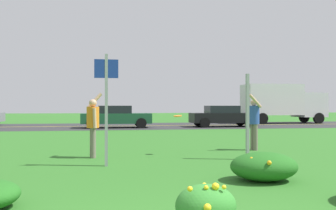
{
  "coord_description": "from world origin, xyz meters",
  "views": [
    {
      "loc": [
        -0.9,
        -2.81,
        1.41
      ],
      "look_at": [
        0.87,
        7.85,
        1.45
      ],
      "focal_mm": 38.51,
      "sensor_mm": 36.0,
      "label": 1
    }
  ],
  "objects_px": {
    "car_black_center_right": "(223,116)",
    "box_truck_white": "(282,102)",
    "car_dark_green_center_left": "(116,116)",
    "person_catcher_blue_shirt": "(254,120)",
    "sign_post_by_roadside": "(247,117)",
    "frisbee_orange": "(178,116)",
    "person_thrower_orange_shirt": "(93,122)",
    "sign_post_near_path": "(106,98)"
  },
  "relations": [
    {
      "from": "car_dark_green_center_left",
      "to": "person_thrower_orange_shirt",
      "type": "bearing_deg",
      "value": -93.81
    },
    {
      "from": "person_catcher_blue_shirt",
      "to": "frisbee_orange",
      "type": "xyz_separation_m",
      "value": [
        -2.64,
        -0.7,
        0.14
      ]
    },
    {
      "from": "car_black_center_right",
      "to": "box_truck_white",
      "type": "bearing_deg",
      "value": 32.39
    },
    {
      "from": "box_truck_white",
      "to": "person_thrower_orange_shirt",
      "type": "bearing_deg",
      "value": -129.36
    },
    {
      "from": "person_thrower_orange_shirt",
      "to": "frisbee_orange",
      "type": "bearing_deg",
      "value": 4.84
    },
    {
      "from": "frisbee_orange",
      "to": "car_black_center_right",
      "type": "height_order",
      "value": "car_black_center_right"
    },
    {
      "from": "person_thrower_orange_shirt",
      "to": "person_catcher_blue_shirt",
      "type": "height_order",
      "value": "person_catcher_blue_shirt"
    },
    {
      "from": "person_thrower_orange_shirt",
      "to": "frisbee_orange",
      "type": "distance_m",
      "value": 2.43
    },
    {
      "from": "sign_post_by_roadside",
      "to": "car_black_center_right",
      "type": "bearing_deg",
      "value": 74.33
    },
    {
      "from": "sign_post_by_roadside",
      "to": "car_black_center_right",
      "type": "xyz_separation_m",
      "value": [
        4.14,
        14.75,
        -0.4
      ]
    },
    {
      "from": "person_thrower_orange_shirt",
      "to": "box_truck_white",
      "type": "distance_m",
      "value": 23.04
    },
    {
      "from": "person_thrower_orange_shirt",
      "to": "sign_post_near_path",
      "type": "bearing_deg",
      "value": -75.83
    },
    {
      "from": "person_thrower_orange_shirt",
      "to": "person_catcher_blue_shirt",
      "type": "relative_size",
      "value": 0.99
    },
    {
      "from": "car_dark_green_center_left",
      "to": "car_black_center_right",
      "type": "height_order",
      "value": "same"
    },
    {
      "from": "frisbee_orange",
      "to": "car_dark_green_center_left",
      "type": "height_order",
      "value": "car_dark_green_center_left"
    },
    {
      "from": "car_black_center_right",
      "to": "sign_post_near_path",
      "type": "bearing_deg",
      "value": -117.26
    },
    {
      "from": "person_catcher_blue_shirt",
      "to": "box_truck_white",
      "type": "relative_size",
      "value": 0.27
    },
    {
      "from": "sign_post_by_roadside",
      "to": "person_thrower_orange_shirt",
      "type": "bearing_deg",
      "value": 166.1
    },
    {
      "from": "frisbee_orange",
      "to": "box_truck_white",
      "type": "xyz_separation_m",
      "value": [
        12.19,
        17.6,
        0.68
      ]
    },
    {
      "from": "sign_post_by_roadside",
      "to": "person_catcher_blue_shirt",
      "type": "height_order",
      "value": "sign_post_by_roadside"
    },
    {
      "from": "sign_post_by_roadside",
      "to": "car_dark_green_center_left",
      "type": "relative_size",
      "value": 0.51
    },
    {
      "from": "person_catcher_blue_shirt",
      "to": "sign_post_by_roadside",
      "type": "bearing_deg",
      "value": -117.27
    },
    {
      "from": "person_catcher_blue_shirt",
      "to": "car_dark_green_center_left",
      "type": "bearing_deg",
      "value": 107.85
    },
    {
      "from": "person_catcher_blue_shirt",
      "to": "car_black_center_right",
      "type": "bearing_deg",
      "value": 76.2
    },
    {
      "from": "sign_post_near_path",
      "to": "frisbee_orange",
      "type": "distance_m",
      "value": 2.68
    },
    {
      "from": "car_dark_green_center_left",
      "to": "car_black_center_right",
      "type": "distance_m",
      "value": 7.29
    },
    {
      "from": "sign_post_near_path",
      "to": "sign_post_by_roadside",
      "type": "distance_m",
      "value": 3.75
    },
    {
      "from": "frisbee_orange",
      "to": "car_dark_green_center_left",
      "type": "relative_size",
      "value": 0.05
    },
    {
      "from": "sign_post_near_path",
      "to": "car_black_center_right",
      "type": "xyz_separation_m",
      "value": [
        7.84,
        15.21,
        -0.86
      ]
    },
    {
      "from": "car_black_center_right",
      "to": "frisbee_orange",
      "type": "bearing_deg",
      "value": -113.16
    },
    {
      "from": "car_dark_green_center_left",
      "to": "frisbee_orange",
      "type": "bearing_deg",
      "value": -83.7
    },
    {
      "from": "sign_post_by_roadside",
      "to": "box_truck_white",
      "type": "xyz_separation_m",
      "value": [
        10.54,
        18.81,
        0.67
      ]
    },
    {
      "from": "person_thrower_orange_shirt",
      "to": "car_black_center_right",
      "type": "xyz_separation_m",
      "value": [
        8.2,
        13.74,
        -0.23
      ]
    },
    {
      "from": "sign_post_near_path",
      "to": "car_dark_green_center_left",
      "type": "distance_m",
      "value": 15.24
    },
    {
      "from": "person_catcher_blue_shirt",
      "to": "car_black_center_right",
      "type": "height_order",
      "value": "person_catcher_blue_shirt"
    },
    {
      "from": "sign_post_near_path",
      "to": "sign_post_by_roadside",
      "type": "bearing_deg",
      "value": 7.04
    },
    {
      "from": "sign_post_by_roadside",
      "to": "frisbee_orange",
      "type": "xyz_separation_m",
      "value": [
        -1.65,
        1.21,
        -0.01
      ]
    },
    {
      "from": "frisbee_orange",
      "to": "sign_post_by_roadside",
      "type": "bearing_deg",
      "value": -36.19
    },
    {
      "from": "person_thrower_orange_shirt",
      "to": "person_catcher_blue_shirt",
      "type": "distance_m",
      "value": 5.13
    },
    {
      "from": "frisbee_orange",
      "to": "person_catcher_blue_shirt",
      "type": "bearing_deg",
      "value": 14.86
    },
    {
      "from": "person_thrower_orange_shirt",
      "to": "car_dark_green_center_left",
      "type": "height_order",
      "value": "person_thrower_orange_shirt"
    },
    {
      "from": "car_black_center_right",
      "to": "box_truck_white",
      "type": "xyz_separation_m",
      "value": [
        6.4,
        4.06,
        1.06
      ]
    }
  ]
}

